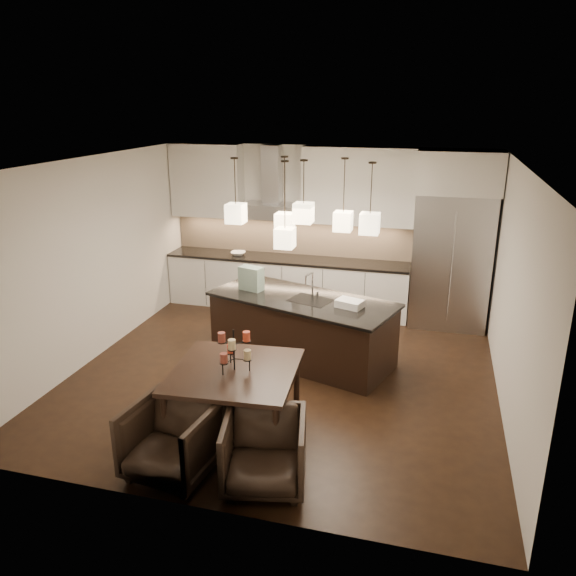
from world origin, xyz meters
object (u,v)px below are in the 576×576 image
(island_body, at_px, (302,330))
(dining_table, at_px, (236,402))
(armchair_left, at_px, (172,440))
(refrigerator, at_px, (451,261))
(armchair_right, at_px, (264,452))

(island_body, xyz_separation_m, dining_table, (-0.25, -2.03, -0.05))
(island_body, height_order, armchair_left, island_body)
(refrigerator, height_order, armchair_right, refrigerator)
(island_body, bearing_deg, refrigerator, 61.26)
(dining_table, bearing_deg, refrigerator, 56.08)
(dining_table, bearing_deg, armchair_left, -118.34)
(armchair_left, distance_m, armchair_right, 0.93)
(dining_table, bearing_deg, armchair_right, -57.28)
(island_body, distance_m, dining_table, 2.04)
(island_body, xyz_separation_m, armchair_right, (0.31, -2.77, -0.08))
(refrigerator, height_order, island_body, refrigerator)
(refrigerator, relative_size, armchair_left, 2.61)
(dining_table, relative_size, armchair_left, 1.59)
(dining_table, distance_m, armchair_right, 0.93)
(armchair_left, bearing_deg, island_body, 84.96)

